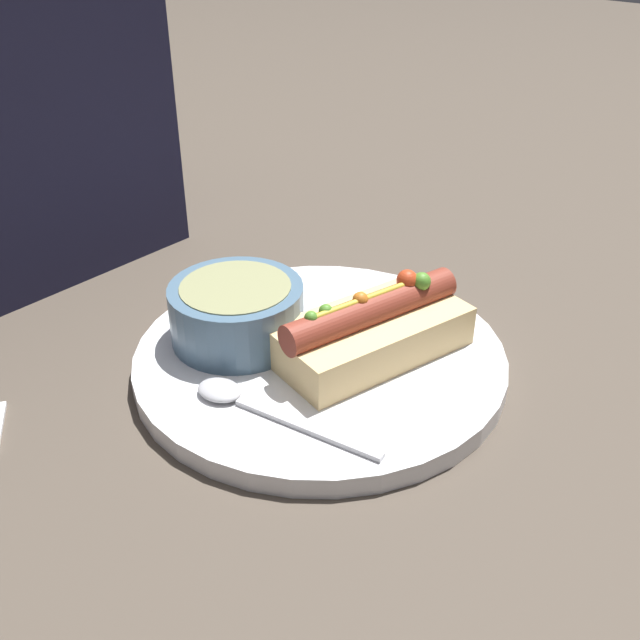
% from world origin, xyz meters
% --- Properties ---
extents(ground_plane, '(4.00, 4.00, 0.00)m').
position_xyz_m(ground_plane, '(0.00, 0.00, 0.00)').
color(ground_plane, '#4C4238').
extents(dinner_plate, '(0.29, 0.29, 0.02)m').
position_xyz_m(dinner_plate, '(0.00, 0.00, 0.01)').
color(dinner_plate, white).
rests_on(dinner_plate, ground_plane).
extents(hot_dog, '(0.17, 0.11, 0.06)m').
position_xyz_m(hot_dog, '(0.02, -0.03, 0.04)').
color(hot_dog, '#E5C17F').
rests_on(hot_dog, dinner_plate).
extents(soup_bowl, '(0.11, 0.11, 0.05)m').
position_xyz_m(soup_bowl, '(-0.03, 0.06, 0.04)').
color(soup_bowl, slate).
rests_on(soup_bowl, dinner_plate).
extents(spoon, '(0.04, 0.15, 0.01)m').
position_xyz_m(spoon, '(-0.09, -0.01, 0.02)').
color(spoon, '#B7B7BC').
rests_on(spoon, dinner_plate).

